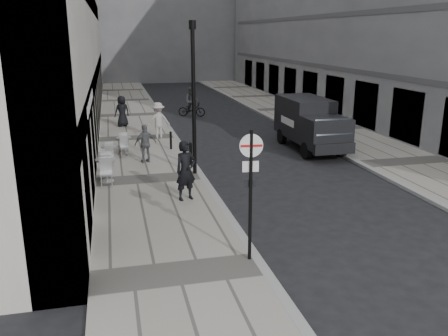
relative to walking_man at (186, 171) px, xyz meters
The scene contains 16 objects.
ground 7.82m from the walking_man, 82.42° to the right, with size 120.00×120.00×0.00m, color black.
sidewalk 10.43m from the walking_man, 95.42° to the left, with size 4.00×60.00×0.12m, color gray.
far_sidewalk 14.43m from the walking_man, 45.87° to the left, with size 4.00×60.00×0.12m, color gray.
walking_man is the anchor object (origin of this frame).
sign_post 4.86m from the walking_man, 80.03° to the right, with size 0.55×0.12×3.22m.
lamppost 3.82m from the walking_man, 74.66° to the left, with size 0.26×0.26×5.80m.
bollard_near 4.35m from the walking_man, 78.37° to the left, with size 0.12×0.12×0.91m, color black.
bollard_far 7.32m from the walking_man, 86.70° to the left, with size 0.11×0.11×0.80m, color black.
panel_van 9.38m from the walking_man, 41.53° to the left, with size 1.97×5.19×2.44m.
cyclist 17.23m from the walking_man, 79.72° to the left, with size 1.95×1.29×1.99m.
pedestrian_a 5.19m from the walking_man, 100.30° to the left, with size 0.97×0.40×1.65m, color #5E5F63.
pedestrian_b 9.86m from the walking_man, 89.41° to the left, with size 1.23×0.71×1.90m, color #B5ADA7.
pedestrian_c 13.86m from the walking_man, 96.81° to the left, with size 0.89×0.58×1.82m, color black.
cafe_table_near 5.94m from the walking_man, 114.49° to the left, with size 0.65×1.48×0.84m.
cafe_table_mid 7.19m from the walking_man, 104.38° to the left, with size 0.69×1.55×0.88m.
cafe_table_far 3.72m from the walking_man, 134.33° to the left, with size 0.80×1.80×1.03m.
Camera 1 is at (-3.27, -7.15, 5.44)m, focal length 38.00 mm.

